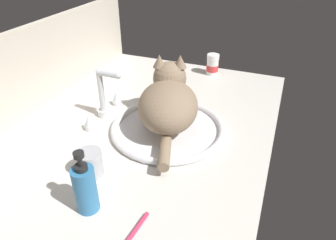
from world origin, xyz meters
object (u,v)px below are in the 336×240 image
at_px(faucet, 104,99).
at_px(pill_bottle, 212,65).
at_px(cat, 168,100).
at_px(soap_pump_bottle, 85,188).
at_px(metal_jar, 91,163).
at_px(sink_basin, 168,128).

distance_m(faucet, pill_bottle, 0.55).
xyz_separation_m(cat, soap_pump_bottle, (-0.39, 0.05, -0.04)).
bearing_deg(soap_pump_bottle, faucet, 25.89).
bearing_deg(cat, pill_bottle, -2.84).
distance_m(cat, metal_jar, 0.31).
bearing_deg(soap_pump_bottle, metal_jar, 29.84).
distance_m(cat, pill_bottle, 0.48).
xyz_separation_m(faucet, pill_bottle, (0.49, -0.25, -0.03)).
bearing_deg(pill_bottle, cat, 177.16).
distance_m(soap_pump_bottle, metal_jar, 0.12).
distance_m(faucet, soap_pump_bottle, 0.41).
height_order(faucet, pill_bottle, faucet).
xyz_separation_m(metal_jar, pill_bottle, (0.76, -0.13, 0.01)).
bearing_deg(faucet, sink_basin, -90.00).
relative_size(sink_basin, cat, 0.98).
height_order(sink_basin, pill_bottle, pill_bottle).
bearing_deg(cat, faucet, 95.07).
relative_size(sink_basin, soap_pump_bottle, 2.23).
bearing_deg(cat, metal_jar, 159.73).
bearing_deg(faucet, pill_bottle, -26.89).
distance_m(metal_jar, pill_bottle, 0.77).
bearing_deg(pill_bottle, sink_basin, 178.06).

